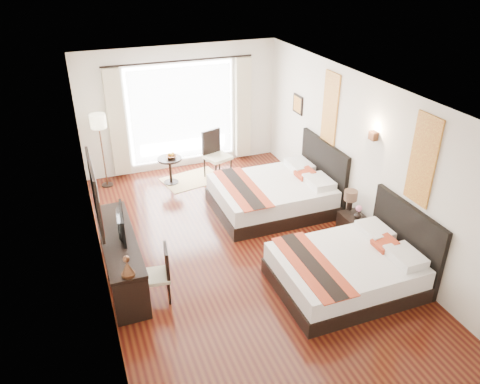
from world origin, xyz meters
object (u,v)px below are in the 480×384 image
object	(u,v)px
bed_far	(276,194)
console_desk	(121,257)
bed_near	(350,268)
television	(117,224)
table_lamp	(351,197)
floor_lamp	(99,126)
window_chair	(217,164)
desk_chair	(158,284)
vase	(358,212)
fruit_bowl	(171,157)
nightstand	(352,226)
side_table	(170,171)

from	to	relation	value
bed_far	console_desk	xyz separation A→B (m)	(-3.17, -1.13, 0.05)
bed_near	television	size ratio (longest dim) A/B	2.85
table_lamp	floor_lamp	distance (m)	5.24
bed_far	window_chair	distance (m)	1.86
desk_chair	vase	bearing A→B (deg)	-167.67
bed_far	console_desk	size ratio (longest dim) A/B	1.03
fruit_bowl	table_lamp	bearing A→B (deg)	-51.52
table_lamp	console_desk	xyz separation A→B (m)	(-3.99, 0.16, -0.37)
nightstand	television	size ratio (longest dim) A/B	0.63
table_lamp	fruit_bowl	xyz separation A→B (m)	(-2.47, 3.11, -0.13)
console_desk	window_chair	distance (m)	3.82
window_chair	bed_near	bearing A→B (deg)	-9.90
console_desk	window_chair	size ratio (longest dim) A/B	2.04
table_lamp	side_table	size ratio (longest dim) A/B	0.62
television	bed_far	bearing A→B (deg)	-65.47
bed_far	floor_lamp	size ratio (longest dim) A/B	1.39
bed_near	desk_chair	size ratio (longest dim) A/B	2.43
fruit_bowl	side_table	bearing A→B (deg)	153.92
nightstand	floor_lamp	bearing A→B (deg)	136.61
television	window_chair	distance (m)	3.85
desk_chair	fruit_bowl	bearing A→B (deg)	-99.01
bed_near	nightstand	distance (m)	1.37
bed_near	console_desk	world-z (taller)	bed_near
console_desk	television	bearing A→B (deg)	48.03
vase	bed_near	bearing A→B (deg)	-127.39
vase	window_chair	bearing A→B (deg)	114.35
fruit_bowl	desk_chair	bearing A→B (deg)	-106.87
table_lamp	vase	size ratio (longest dim) A/B	2.55
bed_near	bed_far	distance (m)	2.56
desk_chair	nightstand	bearing A→B (deg)	-165.91
desk_chair	window_chair	bearing A→B (deg)	-112.69
console_desk	window_chair	world-z (taller)	window_chair
television	desk_chair	size ratio (longest dim) A/B	0.85
bed_far	window_chair	xyz separation A→B (m)	(-0.64, 1.75, -0.00)
bed_far	window_chair	size ratio (longest dim) A/B	2.09
bed_far	television	xyz separation A→B (m)	(-3.15, -1.10, 0.64)
television	floor_lamp	distance (m)	3.35
nightstand	window_chair	world-z (taller)	window_chair
fruit_bowl	window_chair	size ratio (longest dim) A/B	0.22
desk_chair	side_table	distance (m)	3.81
desk_chair	side_table	xyz separation A→B (m)	(1.06, 3.66, 0.03)
fruit_bowl	vase	bearing A→B (deg)	-53.47
window_chair	vase	bearing A→B (deg)	5.12
bed_far	window_chair	bearing A→B (deg)	110.22
vase	nightstand	bearing A→B (deg)	95.03
table_lamp	television	world-z (taller)	television
vase	console_desk	xyz separation A→B (m)	(-4.01, 0.41, -0.19)
nightstand	side_table	world-z (taller)	side_table
bed_far	desk_chair	size ratio (longest dim) A/B	2.58
fruit_bowl	bed_near	bearing A→B (deg)	-68.69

